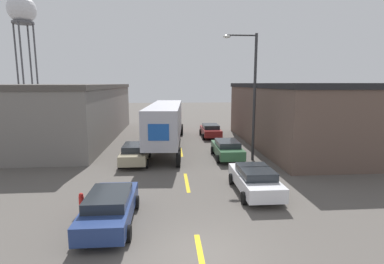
# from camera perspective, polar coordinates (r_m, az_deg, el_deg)

# --- Properties ---
(ground_plane) EXTENTS (160.00, 160.00, 0.00)m
(ground_plane) POSITION_cam_1_polar(r_m,az_deg,el_deg) (10.75, 1.67, -22.60)
(ground_plane) COLOR #56514C
(road_centerline) EXTENTS (0.20, 18.99, 0.01)m
(road_centerline) POSITION_cam_1_polar(r_m,az_deg,el_deg) (17.59, -1.00, -9.54)
(road_centerline) COLOR gold
(road_centerline) RESTS_ON ground_plane
(warehouse_left) EXTENTS (13.07, 21.95, 5.57)m
(warehouse_left) POSITION_cam_1_polar(r_m,az_deg,el_deg) (33.71, -25.31, 3.46)
(warehouse_left) COLOR slate
(warehouse_left) RESTS_ON ground_plane
(warehouse_right) EXTENTS (9.78, 18.38, 5.69)m
(warehouse_right) POSITION_cam_1_polar(r_m,az_deg,el_deg) (29.26, 20.45, 3.14)
(warehouse_right) COLOR brown
(warehouse_right) RESTS_ON ground_plane
(semi_truck) EXTENTS (3.69, 15.99, 3.91)m
(semi_truck) POSITION_cam_1_polar(r_m,az_deg,el_deg) (27.08, -4.85, 2.23)
(semi_truck) COLOR #B21919
(semi_truck) RESTS_ON ground_plane
(parked_car_left_near) EXTENTS (2.02, 4.65, 1.38)m
(parked_car_left_near) POSITION_cam_1_polar(r_m,az_deg,el_deg) (12.88, -15.42, -13.62)
(parked_car_left_near) COLOR navy
(parked_car_left_near) RESTS_ON ground_plane
(parked_car_right_far) EXTENTS (2.02, 4.65, 1.38)m
(parked_car_right_far) POSITION_cam_1_polar(r_m,az_deg,el_deg) (31.89, 3.53, 0.34)
(parked_car_right_far) COLOR maroon
(parked_car_right_far) RESTS_ON ground_plane
(parked_car_right_near) EXTENTS (2.02, 4.65, 1.38)m
(parked_car_right_near) POSITION_cam_1_polar(r_m,az_deg,el_deg) (16.09, 11.86, -8.81)
(parked_car_right_near) COLOR silver
(parked_car_right_near) RESTS_ON ground_plane
(parked_car_left_far) EXTENTS (2.02, 4.65, 1.38)m
(parked_car_left_far) POSITION_cam_1_polar(r_m,az_deg,el_deg) (21.93, -10.75, -3.91)
(parked_car_left_far) COLOR tan
(parked_car_left_far) RESTS_ON ground_plane
(parked_car_right_mid) EXTENTS (2.02, 4.65, 1.38)m
(parked_car_right_mid) POSITION_cam_1_polar(r_m,az_deg,el_deg) (23.05, 6.69, -3.17)
(parked_car_right_mid) COLOR #2D5B38
(parked_car_right_mid) RESTS_ON ground_plane
(water_tower) EXTENTS (4.49, 4.49, 19.90)m
(water_tower) POSITION_cam_1_polar(r_m,az_deg,el_deg) (59.79, -29.64, 19.11)
(water_tower) COLOR #47474C
(water_tower) RESTS_ON ground_plane
(street_lamp) EXTENTS (2.49, 0.32, 9.15)m
(street_lamp) POSITION_cam_1_polar(r_m,az_deg,el_deg) (22.26, 11.22, 7.96)
(street_lamp) COLOR #2D2D30
(street_lamp) RESTS_ON ground_plane
(fire_hydrant) EXTENTS (0.22, 0.22, 0.95)m
(fire_hydrant) POSITION_cam_1_polar(r_m,az_deg,el_deg) (14.33, -20.30, -12.62)
(fire_hydrant) COLOR red
(fire_hydrant) RESTS_ON ground_plane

